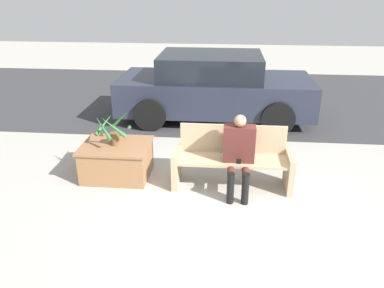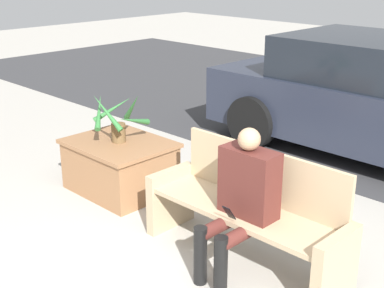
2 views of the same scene
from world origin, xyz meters
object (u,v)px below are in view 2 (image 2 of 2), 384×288
at_px(person_seated, 242,196).
at_px(parked_car, 381,99).
at_px(bench, 248,211).
at_px(potted_plant, 118,119).
at_px(planter_box, 120,164).

relative_size(person_seated, parked_car, 0.28).
xyz_separation_m(bench, parked_car, (-0.40, 3.07, 0.29)).
bearing_deg(potted_plant, bench, -3.64).
bearing_deg(potted_plant, person_seated, -8.98).
xyz_separation_m(planter_box, parked_car, (1.43, 2.95, 0.43)).
distance_m(person_seated, parked_car, 3.29).
relative_size(person_seated, potted_plant, 2.01).
bearing_deg(person_seated, potted_plant, 171.02).
relative_size(potted_plant, parked_car, 0.14).
height_order(bench, parked_car, parked_car).
height_order(potted_plant, parked_car, parked_car).
xyz_separation_m(bench, planter_box, (-1.83, 0.12, -0.14)).
bearing_deg(parked_car, bench, -82.55).
relative_size(planter_box, potted_plant, 1.81).
relative_size(bench, potted_plant, 3.04).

